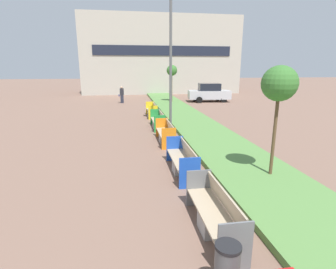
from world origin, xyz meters
name	(u,v)px	position (x,y,z in m)	size (l,w,h in m)	color
planter_grass_strip	(224,148)	(3.20, 12.00, 0.09)	(2.80, 120.00, 0.18)	#568442
building_backdrop	(160,56)	(4.00, 39.42, 4.98)	(20.77, 6.78, 9.96)	#B2AD9E
bench_grey_frame	(215,216)	(0.94, 6.61, 0.37)	(0.65, 2.32, 0.94)	#9E9B96
bench_blue_frame	(182,162)	(0.94, 9.89, 0.38)	(0.65, 2.44, 0.94)	#9E9B96
bench_orange_frame	(166,135)	(0.94, 13.58, 0.37)	(0.65, 2.28, 0.94)	#9E9B96
bench_green_frame	(158,122)	(0.94, 16.63, 0.37)	(0.65, 2.17, 0.94)	#9E9B96
bench_yellow_frame	(152,111)	(0.94, 20.30, 0.37)	(0.65, 2.26, 0.94)	#9E9B96
street_lamp_post	(171,36)	(1.55, 15.94, 4.97)	(0.24, 0.44, 9.16)	#56595B
sapling_tree_near	(279,85)	(3.55, 8.94, 2.92)	(1.03, 1.03, 3.47)	brown
sapling_tree_far	(172,71)	(3.55, 27.20, 3.10)	(1.01, 1.01, 3.66)	brown
pedestrian_walking	(122,95)	(-1.27, 28.20, 0.83)	(0.53, 0.24, 1.65)	#232633
parked_car_distant	(209,93)	(7.55, 27.92, 0.91)	(4.37, 2.22, 1.86)	#B7BABF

